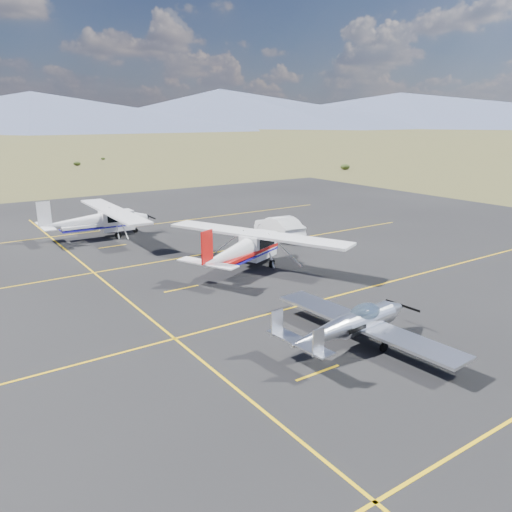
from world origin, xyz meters
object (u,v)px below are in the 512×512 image
object	(u,v)px
sedan	(279,227)
aircraft_plain	(98,220)
aircraft_cessna	(246,247)
aircraft_low_wing	(354,324)

from	to	relation	value
sedan	aircraft_plain	bearing A→B (deg)	-27.29
aircraft_cessna	sedan	world-z (taller)	aircraft_cessna
aircraft_plain	aircraft_low_wing	bearing A→B (deg)	-82.78
aircraft_cessna	aircraft_plain	distance (m)	14.05
aircraft_plain	sedan	world-z (taller)	aircraft_plain
aircraft_cessna	sedan	distance (m)	8.73
aircraft_low_wing	sedan	size ratio (longest dim) A/B	1.79
aircraft_cessna	aircraft_plain	bearing A→B (deg)	85.35
aircraft_low_wing	aircraft_plain	size ratio (longest dim) A/B	0.73
aircraft_low_wing	aircraft_cessna	bearing A→B (deg)	74.96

